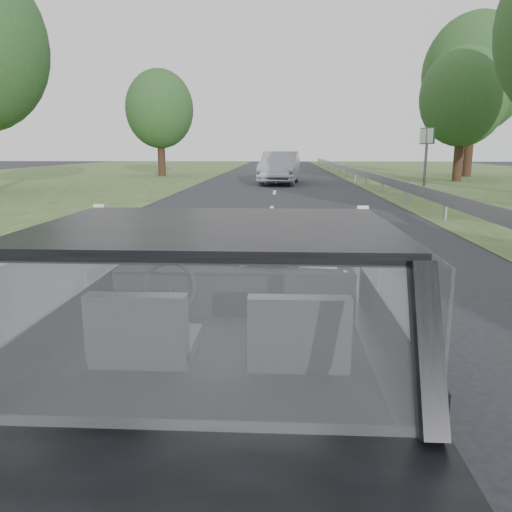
# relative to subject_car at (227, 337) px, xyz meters

# --- Properties ---
(ground) EXTENTS (140.00, 140.00, 0.00)m
(ground) POSITION_rel_subject_car_xyz_m (0.00, 0.00, -0.72)
(ground) COLOR #333336
(ground) RESTS_ON ground
(subject_car) EXTENTS (1.80, 4.00, 1.45)m
(subject_car) POSITION_rel_subject_car_xyz_m (0.00, 0.00, 0.00)
(subject_car) COLOR black
(subject_car) RESTS_ON ground
(dashboard) EXTENTS (1.58, 0.45, 0.30)m
(dashboard) POSITION_rel_subject_car_xyz_m (0.00, 0.62, 0.12)
(dashboard) COLOR black
(dashboard) RESTS_ON subject_car
(driver_seat) EXTENTS (0.50, 0.72, 0.42)m
(driver_seat) POSITION_rel_subject_car_xyz_m (-0.40, -0.29, 0.16)
(driver_seat) COLOR black
(driver_seat) RESTS_ON subject_car
(passenger_seat) EXTENTS (0.50, 0.72, 0.42)m
(passenger_seat) POSITION_rel_subject_car_xyz_m (0.40, -0.29, 0.16)
(passenger_seat) COLOR black
(passenger_seat) RESTS_ON subject_car
(steering_wheel) EXTENTS (0.36, 0.36, 0.04)m
(steering_wheel) POSITION_rel_subject_car_xyz_m (-0.40, 0.33, 0.20)
(steering_wheel) COLOR black
(steering_wheel) RESTS_ON dashboard
(cat) EXTENTS (0.53, 0.20, 0.23)m
(cat) POSITION_rel_subject_car_xyz_m (0.25, 0.59, 0.35)
(cat) COLOR gray
(cat) RESTS_ON dashboard
(guardrail) EXTENTS (0.05, 90.00, 0.32)m
(guardrail) POSITION_rel_subject_car_xyz_m (4.30, 10.00, -0.15)
(guardrail) COLOR #9E9E9E
(guardrail) RESTS_ON ground
(other_car) EXTENTS (2.45, 5.18, 1.65)m
(other_car) POSITION_rel_subject_car_xyz_m (0.18, 23.42, 0.10)
(other_car) COLOR #9CA2B4
(other_car) RESTS_ON ground
(highway_sign) EXTENTS (0.35, 1.02, 2.56)m
(highway_sign) POSITION_rel_subject_car_xyz_m (5.75, 16.89, 0.56)
(highway_sign) COLOR #125620
(highway_sign) RESTS_ON ground
(tree_2) EXTENTS (5.80, 5.80, 6.93)m
(tree_2) POSITION_rel_subject_car_xyz_m (10.00, 25.85, 2.74)
(tree_2) COLOR #335B29
(tree_2) RESTS_ON ground
(tree_3) EXTENTS (7.65, 7.65, 9.75)m
(tree_3) POSITION_rel_subject_car_xyz_m (12.27, 30.72, 4.15)
(tree_3) COLOR #335B29
(tree_3) RESTS_ON ground
(tree_6) EXTENTS (5.68, 5.68, 6.62)m
(tree_6) POSITION_rel_subject_car_xyz_m (-7.67, 30.50, 2.58)
(tree_6) COLOR #335B29
(tree_6) RESTS_ON ground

